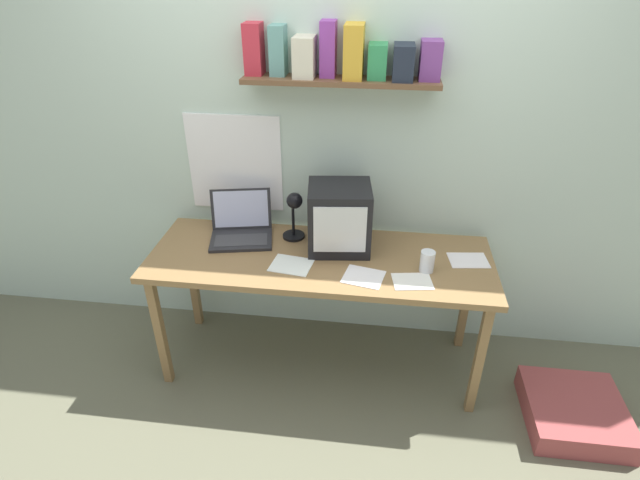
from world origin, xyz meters
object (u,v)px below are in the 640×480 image
object	(u,v)px
laptop	(241,226)
loose_paper_near_laptop	(291,265)
corner_desk	(320,266)
printed_handout	(468,260)
desk_lamp	(294,211)
floor_cushion	(574,412)
juice_glass	(427,262)
crt_monitor	(339,218)
loose_paper_near_monitor	(412,281)
open_notebook	(363,277)

from	to	relation	value
laptop	loose_paper_near_laptop	world-z (taller)	laptop
corner_desk	printed_handout	distance (m)	0.78
desk_lamp	floor_cushion	distance (m)	1.82
corner_desk	juice_glass	distance (m)	0.57
crt_monitor	juice_glass	size ratio (longest dim) A/B	3.21
crt_monitor	printed_handout	world-z (taller)	crt_monitor
corner_desk	laptop	size ratio (longest dim) A/B	4.67
desk_lamp	loose_paper_near_laptop	distance (m)	0.32
laptop	floor_cushion	distance (m)	2.04
loose_paper_near_laptop	printed_handout	world-z (taller)	same
crt_monitor	printed_handout	bearing A→B (deg)	-11.30
desk_lamp	loose_paper_near_monitor	xyz separation A→B (m)	(0.64, -0.33, -0.18)
open_notebook	loose_paper_near_laptop	bearing A→B (deg)	170.99
desk_lamp	floor_cushion	xyz separation A→B (m)	(1.54, -0.42, -0.87)
laptop	loose_paper_near_monitor	world-z (taller)	laptop
desk_lamp	crt_monitor	bearing A→B (deg)	-30.71
laptop	desk_lamp	world-z (taller)	desk_lamp
desk_lamp	open_notebook	bearing A→B (deg)	-60.20
corner_desk	crt_monitor	world-z (taller)	crt_monitor
corner_desk	open_notebook	size ratio (longest dim) A/B	8.08
laptop	floor_cushion	bearing A→B (deg)	-24.88
corner_desk	juice_glass	bearing A→B (deg)	-6.89
printed_handout	laptop	bearing A→B (deg)	175.26
juice_glass	loose_paper_near_laptop	bearing A→B (deg)	-176.70
desk_lamp	floor_cushion	bearing A→B (deg)	-37.24
corner_desk	floor_cushion	distance (m)	1.54
printed_handout	open_notebook	bearing A→B (deg)	-157.61
corner_desk	juice_glass	size ratio (longest dim) A/B	16.37
printed_handout	floor_cushion	distance (m)	0.97
laptop	open_notebook	distance (m)	0.78
juice_glass	printed_handout	distance (m)	0.26
crt_monitor	open_notebook	world-z (taller)	crt_monitor
crt_monitor	loose_paper_near_laptop	bearing A→B (deg)	-142.40
desk_lamp	juice_glass	size ratio (longest dim) A/B	2.66
loose_paper_near_monitor	desk_lamp	bearing A→B (deg)	153.01
laptop	open_notebook	xyz separation A→B (m)	(0.71, -0.32, -0.06)
printed_handout	floor_cushion	bearing A→B (deg)	-28.69
loose_paper_near_monitor	floor_cushion	bearing A→B (deg)	-6.29
crt_monitor	loose_paper_near_laptop	world-z (taller)	crt_monitor
crt_monitor	open_notebook	size ratio (longest dim) A/B	1.59
juice_glass	loose_paper_near_monitor	bearing A→B (deg)	-123.80
laptop	floor_cushion	xyz separation A→B (m)	(1.85, -0.43, -0.75)
printed_handout	juice_glass	bearing A→B (deg)	-151.46
crt_monitor	open_notebook	bearing A→B (deg)	-68.11
crt_monitor	floor_cushion	world-z (taller)	crt_monitor
crt_monitor	desk_lamp	bearing A→B (deg)	164.49
corner_desk	crt_monitor	xyz separation A→B (m)	(0.09, 0.11, 0.24)
printed_handout	floor_cushion	world-z (taller)	printed_handout
laptop	floor_cushion	world-z (taller)	laptop
open_notebook	laptop	bearing A→B (deg)	155.33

